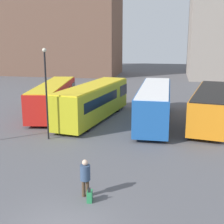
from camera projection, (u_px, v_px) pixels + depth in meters
bus_0 at (54, 97)px, 30.22m from camera, size 4.18×11.86×2.84m
bus_1 at (94, 100)px, 27.70m from camera, size 4.35×11.62×3.11m
bus_2 at (155, 103)px, 26.84m from camera, size 2.70×12.09×3.09m
bus_3 at (211, 105)px, 26.46m from camera, size 4.53×11.95×2.87m
traveler at (85, 175)px, 14.13m from camera, size 0.52×0.52×1.80m
suitcase at (90, 196)px, 13.86m from camera, size 0.28×0.43×0.74m
lamp_post_1 at (46, 88)px, 21.66m from camera, size 0.28×0.28×6.45m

